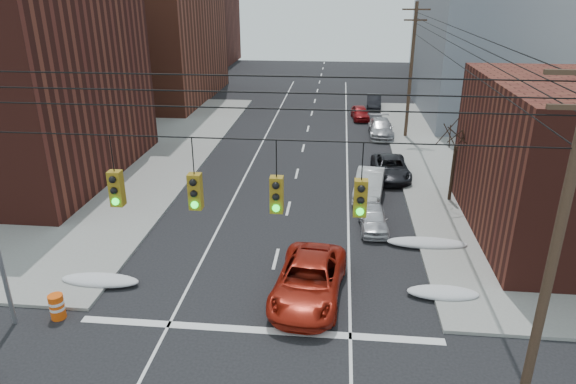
% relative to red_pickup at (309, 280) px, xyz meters
% --- Properties ---
extents(building_brick_far, '(22.00, 18.00, 12.00)m').
position_rel_red_pickup_xyz_m(building_brick_far, '(-27.77, 65.07, 5.19)').
color(building_brick_far, '#491C16').
rests_on(building_brick_far, ground).
extents(utility_pole_right, '(2.20, 0.28, 11.00)m').
position_rel_red_pickup_xyz_m(utility_pole_right, '(6.73, -5.93, 4.97)').
color(utility_pole_right, '#473323').
rests_on(utility_pole_right, ground).
extents(utility_pole_far, '(2.20, 0.28, 11.00)m').
position_rel_red_pickup_xyz_m(utility_pole_far, '(6.73, 25.07, 4.97)').
color(utility_pole_far, '#473323').
rests_on(utility_pole_far, ground).
extents(traffic_signals, '(17.00, 0.42, 2.02)m').
position_rel_red_pickup_xyz_m(traffic_signals, '(-1.68, -5.96, 6.36)').
color(traffic_signals, black).
rests_on(traffic_signals, ground).
extents(bare_tree, '(2.09, 2.20, 4.93)m').
position_rel_red_pickup_xyz_m(bare_tree, '(7.81, 11.07, 1.51)').
color(bare_tree, black).
rests_on(bare_tree, ground).
extents(snow_nw, '(3.50, 1.08, 0.42)m').
position_rel_red_pickup_xyz_m(snow_nw, '(-9.17, 0.07, -0.60)').
color(snow_nw, silver).
rests_on(snow_nw, ground).
extents(snow_ne, '(3.00, 1.08, 0.42)m').
position_rel_red_pickup_xyz_m(snow_ne, '(5.63, 0.57, -0.60)').
color(snow_ne, silver).
rests_on(snow_ne, ground).
extents(snow_east_far, '(4.00, 1.08, 0.42)m').
position_rel_red_pickup_xyz_m(snow_east_far, '(5.63, 5.07, -0.60)').
color(snow_east_far, silver).
rests_on(snow_east_far, ground).
extents(red_pickup, '(3.24, 6.07, 1.62)m').
position_rel_red_pickup_xyz_m(red_pickup, '(0.00, 0.00, 0.00)').
color(red_pickup, maroon).
rests_on(red_pickup, ground).
extents(parked_car_a, '(1.61, 3.68, 1.23)m').
position_rel_red_pickup_xyz_m(parked_car_a, '(3.03, 6.84, -0.20)').
color(parked_car_a, silver).
rests_on(parked_car_a, ground).
extents(parked_car_b, '(2.22, 4.86, 1.55)m').
position_rel_red_pickup_xyz_m(parked_car_b, '(3.03, 11.64, -0.04)').
color(parked_car_b, silver).
rests_on(parked_car_b, ground).
extents(parked_car_c, '(2.56, 5.11, 1.39)m').
position_rel_red_pickup_xyz_m(parked_car_c, '(4.63, 14.97, -0.12)').
color(parked_car_c, black).
rests_on(parked_car_c, ground).
extents(parked_car_d, '(2.06, 5.01, 1.45)m').
position_rel_red_pickup_xyz_m(parked_car_d, '(4.63, 25.25, -0.09)').
color(parked_car_d, '#A2A2A6').
rests_on(parked_car_d, ground).
extents(parked_car_e, '(1.91, 3.95, 1.30)m').
position_rel_red_pickup_xyz_m(parked_car_e, '(3.03, 31.04, -0.16)').
color(parked_car_e, maroon).
rests_on(parked_car_e, ground).
extents(parked_car_f, '(1.68, 4.25, 1.37)m').
position_rel_red_pickup_xyz_m(parked_car_f, '(4.63, 36.24, -0.12)').
color(parked_car_f, black).
rests_on(parked_car_f, ground).
extents(lot_car_a, '(3.84, 1.58, 1.24)m').
position_rel_red_pickup_xyz_m(lot_car_a, '(-17.56, 9.20, -0.04)').
color(lot_car_a, white).
rests_on(lot_car_a, sidewalk_nw).
extents(lot_car_b, '(5.35, 3.32, 1.38)m').
position_rel_red_pickup_xyz_m(lot_car_b, '(-16.61, 18.88, 0.03)').
color(lot_car_b, '#B1B1B6').
rests_on(lot_car_b, sidewalk_nw).
extents(lot_car_c, '(4.53, 1.96, 1.30)m').
position_rel_red_pickup_xyz_m(lot_car_c, '(-17.92, 11.87, -0.01)').
color(lot_car_c, black).
rests_on(lot_car_c, sidewalk_nw).
extents(lot_car_d, '(4.81, 3.34, 1.52)m').
position_rel_red_pickup_xyz_m(lot_car_d, '(-19.64, 16.74, 0.10)').
color(lot_car_d, '#ACACB0').
rests_on(lot_car_d, sidewalk_nw).
extents(construction_barrel, '(0.67, 0.67, 1.03)m').
position_rel_red_pickup_xyz_m(construction_barrel, '(-9.75, -2.43, -0.28)').
color(construction_barrel, '#EB500C').
rests_on(construction_barrel, ground).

